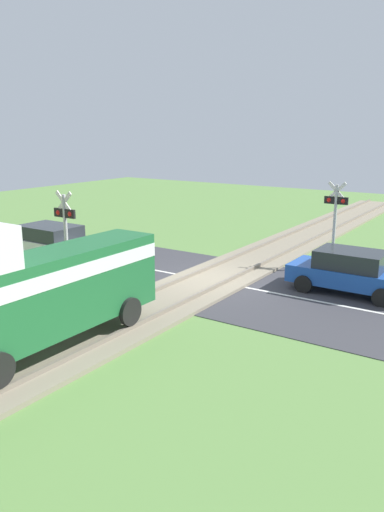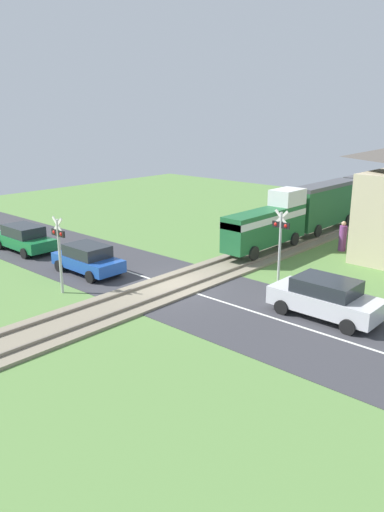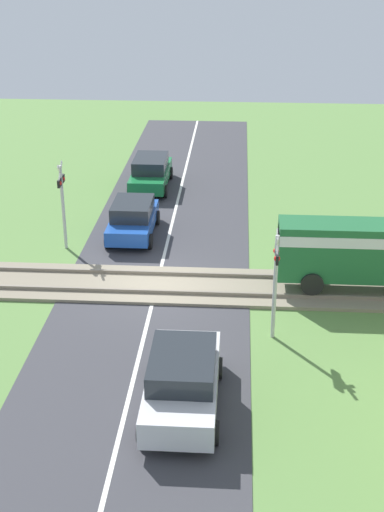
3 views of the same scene
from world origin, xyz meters
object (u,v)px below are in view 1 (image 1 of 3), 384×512
Objects in this scene: crossing_signal_west_approach at (335,215)px; crossing_signal_east_approach at (66,230)px; car_far_side at (51,244)px; car_near_crossing at (350,271)px.

crossing_signal_west_approach is 1.00× the size of crossing_signal_east_approach.
car_near_crossing is at bearing -165.67° from car_far_side.
car_far_side is 11.30m from crossing_signal_west_approach.
crossing_signal_west_approach is (-9.88, -5.31, 1.36)m from car_far_side.
car_far_side is at bearing 14.33° from car_near_crossing.
crossing_signal_west_approach is (1.40, -2.43, 1.42)m from car_near_crossing.
crossing_signal_east_approach is (7.60, 5.31, 1.42)m from car_near_crossing.
crossing_signal_west_approach is at bearing -60.10° from car_near_crossing.
crossing_signal_east_approach is (6.20, 7.75, 0.00)m from crossing_signal_west_approach.
car_far_side is at bearing -33.52° from crossing_signal_east_approach.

